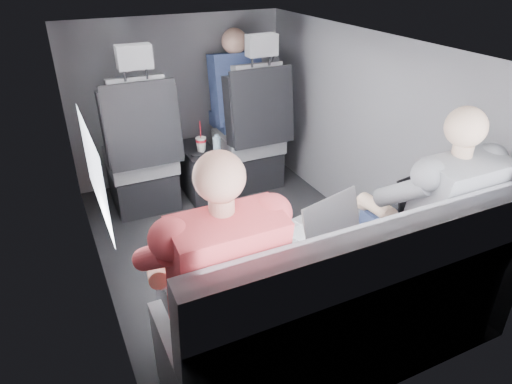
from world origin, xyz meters
name	(u,v)px	position (x,y,z in m)	size (l,w,h in m)	color
floor	(244,248)	(0.00, 0.00, 0.00)	(2.60, 2.60, 0.00)	black
ceiling	(241,42)	(0.00, 0.00, 1.35)	(2.60, 2.60, 0.00)	#B2B2AD
panel_left	(89,187)	(-0.90, 0.00, 0.68)	(0.02, 2.60, 1.35)	#56565B
panel_right	(363,134)	(0.90, 0.00, 0.68)	(0.02, 2.60, 1.35)	#56565B
panel_front	(179,100)	(0.00, 1.30, 0.68)	(1.80, 0.02, 1.35)	#56565B
panel_back	(383,282)	(0.00, -1.30, 0.68)	(1.80, 0.02, 1.35)	#56565B
side_window	(94,170)	(-0.88, -0.30, 0.90)	(0.02, 0.75, 0.42)	white
seatbelt	(261,99)	(0.45, 0.67, 0.80)	(0.05, 0.01, 0.65)	black
front_seat_left	(142,160)	(-0.45, 0.84, 0.40)	(0.52, 0.58, 1.26)	black
front_seat_right	(251,141)	(0.45, 0.84, 0.40)	(0.52, 0.58, 1.26)	black
center_console	(199,171)	(0.00, 0.88, 0.20)	(0.24, 0.48, 0.41)	black
rear_bench	(338,314)	(0.00, -1.06, 0.31)	(1.60, 0.57, 0.92)	slate
soda_cup	(201,144)	(0.01, 0.82, 0.46)	(0.08, 0.08, 0.24)	white
water_bottle	(217,146)	(0.09, 0.68, 0.48)	(0.06, 0.06, 0.17)	#ABD1E8
laptop_white	(186,259)	(-0.61, -0.78, 0.63)	(0.29, 0.27, 0.22)	silver
laptop_silver	(320,226)	(0.04, -0.81, 0.63)	(0.39, 0.39, 0.25)	#A8A8AD
laptop_black	(405,198)	(0.60, -0.76, 0.63)	(0.33, 0.32, 0.22)	black
passenger_rear_left	(215,281)	(-0.56, -0.97, 0.63)	(0.50, 0.62, 1.23)	#2E2E32
passenger_rear_right	(427,218)	(0.55, -0.97, 0.63)	(0.50, 0.62, 1.22)	navy
passenger_front_right	(235,91)	(0.43, 1.10, 0.75)	(0.40, 0.40, 0.82)	navy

